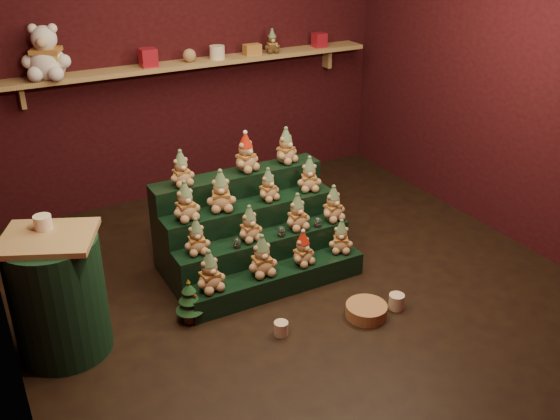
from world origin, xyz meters
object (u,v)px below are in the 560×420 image
riser_tier_front (277,281)px  mini_christmas_tree (190,301)px  side_table (58,295)px  brown_bear (272,41)px  snow_globe_a (237,243)px  white_bear (45,44)px  mug_left (281,328)px  mug_right (396,301)px  wicker_basket (366,311)px  snow_globe_b (281,231)px  snow_globe_c (318,222)px

riser_tier_front → mini_christmas_tree: (-0.70, -0.04, 0.07)m
side_table → brown_bear: 3.26m
snow_globe_a → mini_christmas_tree: size_ratio=0.23×
snow_globe_a → white_bear: (-0.85, 1.74, 1.20)m
mug_left → mug_right: size_ratio=0.87×
mug_left → wicker_basket: bearing=-9.4°
snow_globe_b → wicker_basket: snow_globe_b is taller
mug_left → mug_right: mug_right is taller
snow_globe_a → white_bear: white_bear is taller
snow_globe_c → brown_bear: size_ratio=0.36×
snow_globe_c → white_bear: white_bear is taller
riser_tier_front → wicker_basket: bearing=-55.5°
riser_tier_front → snow_globe_b: 0.37m
riser_tier_front → mug_left: bearing=-115.5°
snow_globe_a → wicker_basket: snow_globe_a is taller
mug_left → brown_bear: (1.20, 2.38, 1.38)m
mug_left → mug_right: 0.88m
snow_globe_b → snow_globe_c: snow_globe_b is taller
snow_globe_c → mini_christmas_tree: 1.19m
riser_tier_front → snow_globe_b: snow_globe_b is taller
snow_globe_c → side_table: size_ratio=0.09×
wicker_basket → riser_tier_front: bearing=124.5°
mug_right → wicker_basket: bearing=174.6°
snow_globe_c → wicker_basket: 0.82m
riser_tier_front → snow_globe_b: (0.12, 0.16, 0.31)m
snow_globe_b → wicker_basket: (0.28, -0.74, -0.36)m
mug_right → brown_bear: brown_bear is taller
snow_globe_a → riser_tier_front: bearing=-33.1°
snow_globe_b → white_bear: 2.44m
snow_globe_b → wicker_basket: 0.87m
snow_globe_b → mug_left: size_ratio=0.83×
snow_globe_c → snow_globe_a: bearing=180.0°
riser_tier_front → mug_left: 0.53m
snow_globe_b → snow_globe_c: bearing=0.0°
snow_globe_b → mug_right: (0.52, -0.76, -0.35)m
wicker_basket → brown_bear: brown_bear is taller
riser_tier_front → snow_globe_a: snow_globe_a is taller
snow_globe_c → mug_left: snow_globe_c is taller
snow_globe_c → mug_right: 0.86m
side_table → brown_bear: brown_bear is taller
mini_christmas_tree → wicker_basket: bearing=-26.2°
wicker_basket → white_bear: 3.29m
wicker_basket → mug_left: bearing=170.6°
mug_right → riser_tier_front: bearing=136.9°
side_table → brown_bear: size_ratio=3.83×
snow_globe_c → mug_right: size_ratio=0.70×
mug_right → mini_christmas_tree: bearing=157.2°
riser_tier_front → wicker_basket: riser_tier_front is taller
snow_globe_b → wicker_basket: bearing=-69.5°
snow_globe_a → mug_right: 1.22m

